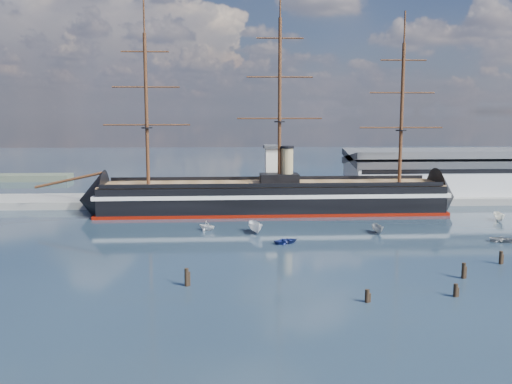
{
  "coord_description": "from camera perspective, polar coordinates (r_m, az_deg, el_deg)",
  "views": [
    {
      "loc": [
        -11.02,
        -87.49,
        26.32
      ],
      "look_at": [
        -3.91,
        35.0,
        9.0
      ],
      "focal_mm": 40.0,
      "sensor_mm": 36.0,
      "label": 1
    }
  ],
  "objects": [
    {
      "name": "quay_tower",
      "position": [
        161.95,
        1.66,
        2.16
      ],
      "size": [
        5.0,
        5.0,
        15.0
      ],
      "color": "silver",
      "rests_on": "ground"
    },
    {
      "name": "motorboat_e",
      "position": [
        126.85,
        23.5,
        -4.62
      ],
      "size": [
        2.42,
        3.55,
        1.54
      ],
      "primitive_type": "imported",
      "rotation": [
        0.0,
        0.0,
        1.2
      ],
      "color": "gray",
      "rests_on": "ground"
    },
    {
      "name": "motorboat_c",
      "position": [
        127.46,
        12.07,
        -4.06
      ],
      "size": [
        6.03,
        2.39,
        2.38
      ],
      "primitive_type": "imported",
      "rotation": [
        0.0,
        0.0,
        0.04
      ],
      "color": "gray",
      "rests_on": "ground"
    },
    {
      "name": "ground",
      "position": [
        130.64,
        1.59,
        -3.59
      ],
      "size": [
        600.0,
        600.0,
        0.0
      ],
      "primitive_type": "plane",
      "color": "black",
      "rests_on": "ground"
    },
    {
      "name": "motorboat_d",
      "position": [
        128.21,
        -4.93,
        -3.84
      ],
      "size": [
        6.05,
        7.05,
        2.42
      ],
      "primitive_type": "imported",
      "rotation": [
        0.0,
        0.0,
        0.98
      ],
      "color": "silver",
      "rests_on": "ground"
    },
    {
      "name": "piling_extra",
      "position": [
        87.87,
        19.3,
        -9.86
      ],
      "size": [
        0.64,
        0.64,
        2.62
      ],
      "primitive_type": "cylinder",
      "color": "black",
      "rests_on": "ground"
    },
    {
      "name": "piling_near_mid",
      "position": [
        82.29,
        11.04,
        -10.77
      ],
      "size": [
        0.64,
        0.64,
        2.55
      ],
      "primitive_type": "cylinder",
      "color": "black",
      "rests_on": "ground"
    },
    {
      "name": "motorboat_b",
      "position": [
        115.56,
        3.07,
        -5.14
      ],
      "size": [
        2.57,
        3.44,
        1.49
      ],
      "primitive_type": "imported",
      "rotation": [
        0.0,
        0.0,
        2.03
      ],
      "color": "navy",
      "rests_on": "ground"
    },
    {
      "name": "warship",
      "position": [
        149.56,
        0.91,
        -0.53
      ],
      "size": [
        112.93,
        16.79,
        53.94
      ],
      "rotation": [
        0.0,
        0.0,
        0.01
      ],
      "color": "black",
      "rests_on": "ground"
    },
    {
      "name": "motorboat_f",
      "position": [
        150.84,
        23.14,
        -2.67
      ],
      "size": [
        6.59,
        3.28,
        2.52
      ],
      "primitive_type": "imported",
      "rotation": [
        0.0,
        0.0,
        -0.16
      ],
      "color": "white",
      "rests_on": "ground"
    },
    {
      "name": "warehouse",
      "position": [
        182.08,
        18.98,
        1.82
      ],
      "size": [
        63.0,
        21.0,
        11.6
      ],
      "color": "#B7BABC",
      "rests_on": "ground"
    },
    {
      "name": "piling_near_left",
      "position": [
        88.57,
        -6.94,
        -9.31
      ],
      "size": [
        0.64,
        0.64,
        3.47
      ],
      "primitive_type": "cylinder",
      "color": "black",
      "rests_on": "ground"
    },
    {
      "name": "piling_far_right",
      "position": [
        108.77,
        23.25,
        -6.64
      ],
      "size": [
        0.64,
        0.64,
        3.03
      ],
      "primitive_type": "cylinder",
      "color": "black",
      "rests_on": "ground"
    },
    {
      "name": "motorboat_a",
      "position": [
        125.05,
        -0.03,
        -4.12
      ],
      "size": [
        7.96,
        4.05,
        3.04
      ],
      "primitive_type": "imported",
      "rotation": [
        0.0,
        0.0,
        0.17
      ],
      "color": "white",
      "rests_on": "ground"
    },
    {
      "name": "quay",
      "position": [
        166.92,
        3.95,
        -1.06
      ],
      "size": [
        180.0,
        18.0,
        2.0
      ],
      "primitive_type": "cube",
      "color": "slate",
      "rests_on": "ground"
    },
    {
      "name": "piling_near_right",
      "position": [
        97.56,
        20.01,
        -8.11
      ],
      "size": [
        0.64,
        0.64,
        3.23
      ],
      "primitive_type": "cylinder",
      "color": "black",
      "rests_on": "ground"
    }
  ]
}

